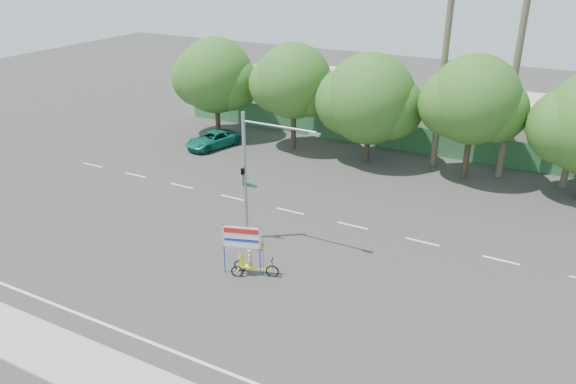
% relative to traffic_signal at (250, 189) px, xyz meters
% --- Properties ---
extents(ground, '(120.00, 120.00, 0.00)m').
position_rel_traffic_signal_xyz_m(ground, '(2.20, -3.98, -2.92)').
color(ground, '#33302D').
rests_on(ground, ground).
extents(fence, '(38.00, 0.08, 2.00)m').
position_rel_traffic_signal_xyz_m(fence, '(2.20, 17.52, -1.92)').
color(fence, '#336B3D').
rests_on(fence, ground).
extents(building_left, '(12.00, 8.00, 4.00)m').
position_rel_traffic_signal_xyz_m(building_left, '(-7.80, 22.02, -0.92)').
color(building_left, beige).
rests_on(building_left, ground).
extents(building_right, '(14.00, 8.00, 3.60)m').
position_rel_traffic_signal_xyz_m(building_right, '(10.20, 22.02, -1.12)').
color(building_right, beige).
rests_on(building_right, ground).
extents(tree_far_left, '(7.14, 6.00, 7.96)m').
position_rel_traffic_signal_xyz_m(tree_far_left, '(-11.85, 14.02, 1.84)').
color(tree_far_left, '#473828').
rests_on(tree_far_left, ground).
extents(tree_left, '(6.66, 5.60, 8.07)m').
position_rel_traffic_signal_xyz_m(tree_left, '(-4.85, 14.02, 2.14)').
color(tree_left, '#473828').
rests_on(tree_left, ground).
extents(tree_center, '(7.62, 6.40, 7.85)m').
position_rel_traffic_signal_xyz_m(tree_center, '(1.14, 14.02, 1.55)').
color(tree_center, '#473828').
rests_on(tree_center, ground).
extents(tree_right, '(6.90, 5.80, 8.36)m').
position_rel_traffic_signal_xyz_m(tree_right, '(8.15, 14.02, 2.32)').
color(tree_right, '#473828').
rests_on(tree_right, ground).
extents(palm_tall, '(3.73, 3.79, 17.45)m').
position_rel_traffic_signal_xyz_m(palm_tall, '(10.20, 15.52, 7.55)').
color(palm_tall, '#70604C').
rests_on(palm_tall, ground).
extents(palm_short, '(3.73, 3.79, 14.45)m').
position_rel_traffic_signal_xyz_m(palm_short, '(5.70, 15.52, 5.94)').
color(palm_short, '#70604C').
rests_on(palm_short, ground).
extents(traffic_signal, '(4.72, 1.10, 7.00)m').
position_rel_traffic_signal_xyz_m(traffic_signal, '(0.00, 0.00, 0.00)').
color(traffic_signal, gray).
rests_on(traffic_signal, ground).
extents(trike_billboard, '(2.59, 1.11, 2.66)m').
position_rel_traffic_signal_xyz_m(trike_billboard, '(1.67, -3.07, -1.85)').
color(trike_billboard, black).
rests_on(trike_billboard, ground).
extents(pickup_truck, '(3.27, 4.88, 1.24)m').
position_rel_traffic_signal_xyz_m(pickup_truck, '(-10.41, 11.27, -2.30)').
color(pickup_truck, '#0E6254').
rests_on(pickup_truck, ground).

